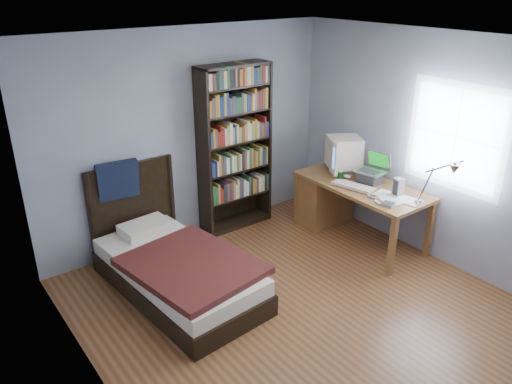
# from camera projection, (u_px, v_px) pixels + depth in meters

# --- Properties ---
(room) EXTENTS (4.20, 4.24, 2.50)m
(room) POSITION_uv_depth(u_px,v_px,m) (313.00, 193.00, 4.33)
(room) COLOR brown
(room) RESTS_ON ground
(desk) EXTENTS (0.75, 1.62, 0.73)m
(desk) POSITION_uv_depth(u_px,v_px,m) (333.00, 196.00, 6.33)
(desk) COLOR brown
(desk) RESTS_ON floor
(crt_monitor) EXTENTS (0.57, 0.52, 0.47)m
(crt_monitor) POSITION_uv_depth(u_px,v_px,m) (343.00, 153.00, 6.10)
(crt_monitor) COLOR beige
(crt_monitor) RESTS_ON desk
(laptop) EXTENTS (0.36, 0.35, 0.38)m
(laptop) POSITION_uv_depth(u_px,v_px,m) (370.00, 175.00, 5.86)
(laptop) COLOR #2D2D30
(laptop) RESTS_ON desk
(desk_lamp) EXTENTS (0.24, 0.52, 0.62)m
(desk_lamp) POSITION_uv_depth(u_px,v_px,m) (449.00, 172.00, 4.85)
(desk_lamp) COLOR #99999E
(desk_lamp) RESTS_ON desk
(keyboard) EXTENTS (0.30, 0.52, 0.05)m
(keyboard) POSITION_uv_depth(u_px,v_px,m) (353.00, 186.00, 5.78)
(keyboard) COLOR beige
(keyboard) RESTS_ON desk
(speaker) EXTENTS (0.12, 0.12, 0.20)m
(speaker) POSITION_uv_depth(u_px,v_px,m) (399.00, 187.00, 5.55)
(speaker) COLOR gray
(speaker) RESTS_ON desk
(soda_can) EXTENTS (0.07, 0.07, 0.12)m
(soda_can) POSITION_uv_depth(u_px,v_px,m) (340.00, 176.00, 5.95)
(soda_can) COLOR #07340F
(soda_can) RESTS_ON desk
(mouse) EXTENTS (0.07, 0.12, 0.04)m
(mouse) POSITION_uv_depth(u_px,v_px,m) (346.00, 176.00, 6.05)
(mouse) COLOR silver
(mouse) RESTS_ON desk
(phone_silver) EXTENTS (0.06, 0.11, 0.02)m
(phone_silver) POSITION_uv_depth(u_px,v_px,m) (372.00, 197.00, 5.50)
(phone_silver) COLOR #B6B7BB
(phone_silver) RESTS_ON desk
(phone_grey) EXTENTS (0.07, 0.09, 0.02)m
(phone_grey) POSITION_uv_depth(u_px,v_px,m) (378.00, 203.00, 5.37)
(phone_grey) COLOR gray
(phone_grey) RESTS_ON desk
(external_drive) EXTENTS (0.15, 0.15, 0.03)m
(external_drive) POSITION_uv_depth(u_px,v_px,m) (388.00, 204.00, 5.32)
(external_drive) COLOR gray
(external_drive) RESTS_ON desk
(bookshelf) EXTENTS (0.93, 0.30, 2.06)m
(bookshelf) POSITION_uv_depth(u_px,v_px,m) (235.00, 149.00, 6.12)
(bookshelf) COLOR black
(bookshelf) RESTS_ON floor
(bed) EXTENTS (1.20, 2.08, 1.16)m
(bed) POSITION_uv_depth(u_px,v_px,m) (174.00, 266.00, 5.11)
(bed) COLOR black
(bed) RESTS_ON floor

